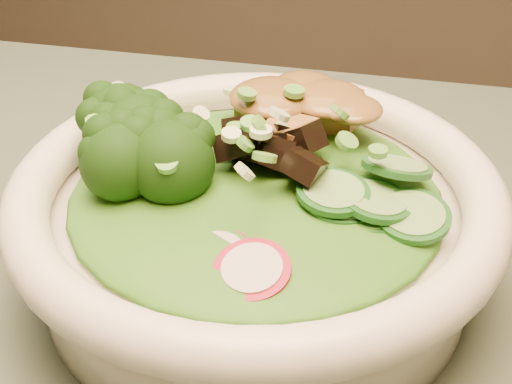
# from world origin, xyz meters

# --- Properties ---
(salad_bowl) EXTENTS (0.30, 0.30, 0.08)m
(salad_bowl) POSITION_xyz_m (0.23, 0.07, 0.79)
(salad_bowl) COLOR white
(salad_bowl) RESTS_ON dining_table
(lettuce_bed) EXTENTS (0.23, 0.23, 0.03)m
(lettuce_bed) POSITION_xyz_m (0.23, 0.07, 0.82)
(lettuce_bed) COLOR #246214
(lettuce_bed) RESTS_ON salad_bowl
(broccoli_florets) EXTENTS (0.11, 0.10, 0.05)m
(broccoli_florets) POSITION_xyz_m (0.16, 0.08, 0.83)
(broccoli_florets) COLOR black
(broccoli_florets) RESTS_ON salad_bowl
(radish_slices) EXTENTS (0.13, 0.08, 0.02)m
(radish_slices) POSITION_xyz_m (0.22, -0.00, 0.82)
(radish_slices) COLOR maroon
(radish_slices) RESTS_ON salad_bowl
(cucumber_slices) EXTENTS (0.10, 0.10, 0.04)m
(cucumber_slices) POSITION_xyz_m (0.30, 0.06, 0.83)
(cucumber_slices) COLOR #80B565
(cucumber_slices) RESTS_ON salad_bowl
(mushroom_heap) EXTENTS (0.10, 0.10, 0.04)m
(mushroom_heap) POSITION_xyz_m (0.23, 0.08, 0.83)
(mushroom_heap) COLOR black
(mushroom_heap) RESTS_ON salad_bowl
(tofu_cubes) EXTENTS (0.12, 0.09, 0.04)m
(tofu_cubes) POSITION_xyz_m (0.24, 0.14, 0.83)
(tofu_cubes) COLOR brown
(tofu_cubes) RESTS_ON salad_bowl
(peanut_sauce) EXTENTS (0.08, 0.06, 0.02)m
(peanut_sauce) POSITION_xyz_m (0.24, 0.14, 0.84)
(peanut_sauce) COLOR brown
(peanut_sauce) RESTS_ON tofu_cubes
(scallion_garnish) EXTENTS (0.21, 0.21, 0.03)m
(scallion_garnish) POSITION_xyz_m (0.23, 0.07, 0.84)
(scallion_garnish) COLOR #5BA63A
(scallion_garnish) RESTS_ON salad_bowl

